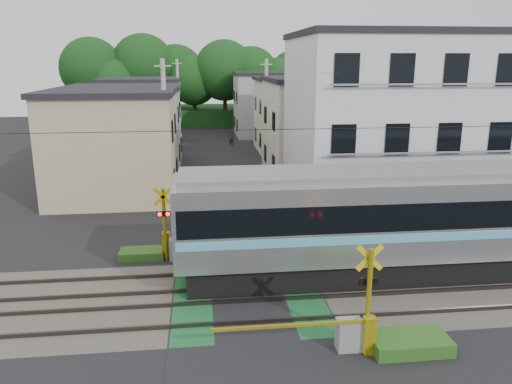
{
  "coord_description": "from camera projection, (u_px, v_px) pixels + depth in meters",
  "views": [
    {
      "loc": [
        -1.53,
        -15.71,
        7.91
      ],
      "look_at": [
        0.86,
        5.0,
        2.38
      ],
      "focal_mm": 35.0,
      "sensor_mm": 36.0,
      "label": 1
    }
  ],
  "objects": [
    {
      "name": "utility_poles",
      "position": [
        204.0,
        112.0,
        38.21
      ],
      "size": [
        7.9,
        42.0,
        8.0
      ],
      "color": "#A5A5A0",
      "rests_on": "ground"
    },
    {
      "name": "pedestrian",
      "position": [
        231.0,
        138.0,
        47.39
      ],
      "size": [
        0.65,
        0.55,
        1.52
      ],
      "primitive_type": "imported",
      "rotation": [
        0.0,
        0.0,
        2.74
      ],
      "color": "#2C2832",
      "rests_on": "ground"
    },
    {
      "name": "houses_row",
      "position": [
        220.0,
        118.0,
        41.36
      ],
      "size": [
        22.07,
        31.35,
        6.8
      ],
      "color": "tan",
      "rests_on": "ground"
    },
    {
      "name": "track_bed",
      "position": [
        248.0,
        295.0,
        17.27
      ],
      "size": [
        120.0,
        120.0,
        0.14
      ],
      "color": "#47423A",
      "rests_on": "ground"
    },
    {
      "name": "weed_patches",
      "position": [
        298.0,
        289.0,
        17.34
      ],
      "size": [
        10.25,
        8.8,
        0.4
      ],
      "color": "#2D5E1E",
      "rests_on": "ground"
    },
    {
      "name": "ground",
      "position": [
        248.0,
        296.0,
        17.28
      ],
      "size": [
        120.0,
        120.0,
        0.0
      ],
      "primitive_type": "plane",
      "color": "black"
    },
    {
      "name": "crossing_signal_far",
      "position": [
        176.0,
        242.0,
        20.32
      ],
      "size": [
        4.74,
        0.65,
        3.09
      ],
      "color": "yellow",
      "rests_on": "ground"
    },
    {
      "name": "apartment_block",
      "position": [
        391.0,
        124.0,
        26.14
      ],
      "size": [
        10.2,
        8.36,
        9.3
      ],
      "color": "silver",
      "rests_on": "ground"
    },
    {
      "name": "tree_hill",
      "position": [
        201.0,
        83.0,
        61.67
      ],
      "size": [
        40.0,
        12.84,
        11.09
      ],
      "color": "#153E14",
      "rests_on": "ground"
    },
    {
      "name": "crossing_signal_near",
      "position": [
        353.0,
        327.0,
        13.87
      ],
      "size": [
        4.74,
        0.65,
        3.09
      ],
      "color": "yellow",
      "rests_on": "ground"
    },
    {
      "name": "catenary",
      "position": [
        422.0,
        187.0,
        17.03
      ],
      "size": [
        60.0,
        5.04,
        7.0
      ],
      "color": "#2D2D33",
      "rests_on": "ground"
    }
  ]
}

